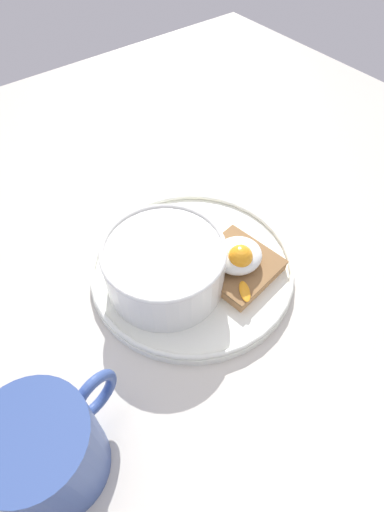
{
  "coord_description": "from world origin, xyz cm",
  "views": [
    {
      "loc": [
        -18.64,
        -24.13,
        42.76
      ],
      "look_at": [
        0.0,
        0.0,
        5.0
      ],
      "focal_mm": 28.0,
      "sensor_mm": 36.0,
      "label": 1
    }
  ],
  "objects_px": {
    "oatmeal_bowl": "(163,263)",
    "poached_egg": "(239,256)",
    "banana_slice_back": "(195,214)",
    "banana_slice_left": "(175,222)",
    "coffee_mug": "(47,450)",
    "toast_slice": "(237,266)",
    "banana_slice_front": "(195,230)"
  },
  "relations": [
    {
      "from": "oatmeal_bowl",
      "to": "coffee_mug",
      "type": "distance_m",
      "value": 0.22
    },
    {
      "from": "oatmeal_bowl",
      "to": "toast_slice",
      "type": "height_order",
      "value": "oatmeal_bowl"
    },
    {
      "from": "toast_slice",
      "to": "banana_slice_left",
      "type": "height_order",
      "value": "toast_slice"
    },
    {
      "from": "oatmeal_bowl",
      "to": "poached_egg",
      "type": "distance_m",
      "value": 0.09
    },
    {
      "from": "banana_slice_front",
      "to": "toast_slice",
      "type": "bearing_deg",
      "value": -88.99
    },
    {
      "from": "toast_slice",
      "to": "coffee_mug",
      "type": "bearing_deg",
      "value": -166.62
    },
    {
      "from": "banana_slice_back",
      "to": "coffee_mug",
      "type": "bearing_deg",
      "value": -149.68
    },
    {
      "from": "poached_egg",
      "to": "banana_slice_front",
      "type": "bearing_deg",
      "value": 90.1
    },
    {
      "from": "oatmeal_bowl",
      "to": "banana_slice_left",
      "type": "bearing_deg",
      "value": 45.71
    },
    {
      "from": "toast_slice",
      "to": "banana_slice_back",
      "type": "bearing_deg",
      "value": 81.43
    },
    {
      "from": "banana_slice_front",
      "to": "coffee_mug",
      "type": "relative_size",
      "value": 0.27
    },
    {
      "from": "oatmeal_bowl",
      "to": "banana_slice_back",
      "type": "bearing_deg",
      "value": 32.85
    },
    {
      "from": "toast_slice",
      "to": "poached_egg",
      "type": "relative_size",
      "value": 1.25
    },
    {
      "from": "banana_slice_left",
      "to": "banana_slice_back",
      "type": "relative_size",
      "value": 0.66
    },
    {
      "from": "poached_egg",
      "to": "banana_slice_front",
      "type": "height_order",
      "value": "poached_egg"
    },
    {
      "from": "toast_slice",
      "to": "banana_slice_front",
      "type": "height_order",
      "value": "toast_slice"
    },
    {
      "from": "coffee_mug",
      "to": "banana_slice_back",
      "type": "bearing_deg",
      "value": 30.32
    },
    {
      "from": "oatmeal_bowl",
      "to": "toast_slice",
      "type": "bearing_deg",
      "value": -27.53
    },
    {
      "from": "banana_slice_front",
      "to": "coffee_mug",
      "type": "bearing_deg",
      "value": -151.61
    },
    {
      "from": "oatmeal_bowl",
      "to": "poached_egg",
      "type": "bearing_deg",
      "value": -29.14
    },
    {
      "from": "oatmeal_bowl",
      "to": "toast_slice",
      "type": "distance_m",
      "value": 0.09
    },
    {
      "from": "toast_slice",
      "to": "oatmeal_bowl",
      "type": "bearing_deg",
      "value": 152.47
    },
    {
      "from": "toast_slice",
      "to": "poached_egg",
      "type": "distance_m",
      "value": 0.02
    },
    {
      "from": "oatmeal_bowl",
      "to": "banana_slice_front",
      "type": "height_order",
      "value": "oatmeal_bowl"
    },
    {
      "from": "toast_slice",
      "to": "poached_egg",
      "type": "xyz_separation_m",
      "value": [
        -0.0,
        -0.0,
        0.02
      ]
    },
    {
      "from": "banana_slice_left",
      "to": "coffee_mug",
      "type": "bearing_deg",
      "value": -145.99
    },
    {
      "from": "oatmeal_bowl",
      "to": "coffee_mug",
      "type": "relative_size",
      "value": 1.11
    },
    {
      "from": "poached_egg",
      "to": "banana_slice_back",
      "type": "relative_size",
      "value": 1.67
    },
    {
      "from": "poached_egg",
      "to": "banana_slice_left",
      "type": "distance_m",
      "value": 0.11
    },
    {
      "from": "banana_slice_front",
      "to": "oatmeal_bowl",
      "type": "bearing_deg",
      "value": -153.14
    },
    {
      "from": "poached_egg",
      "to": "oatmeal_bowl",
      "type": "bearing_deg",
      "value": 150.86
    },
    {
      "from": "oatmeal_bowl",
      "to": "toast_slice",
      "type": "relative_size",
      "value": 1.39
    }
  ]
}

